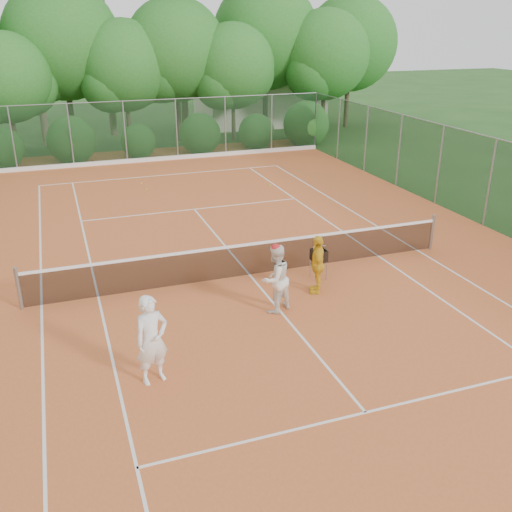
{
  "coord_description": "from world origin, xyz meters",
  "views": [
    {
      "loc": [
        -4.71,
        -13.68,
        6.57
      ],
      "look_at": [
        -0.24,
        -1.2,
        1.1
      ],
      "focal_mm": 40.0,
      "sensor_mm": 36.0,
      "label": 1
    }
  ],
  "objects_px": {
    "player_center_grp": "(275,278)",
    "player_yellow": "(317,264)",
    "ball_hopper": "(319,256)",
    "player_white": "(152,340)"
  },
  "relations": [
    {
      "from": "player_center_grp",
      "to": "player_yellow",
      "type": "xyz_separation_m",
      "value": [
        1.4,
        0.62,
        -0.08
      ]
    },
    {
      "from": "player_center_grp",
      "to": "ball_hopper",
      "type": "distance_m",
      "value": 2.26
    },
    {
      "from": "player_yellow",
      "to": "player_white",
      "type": "bearing_deg",
      "value": -37.54
    },
    {
      "from": "player_center_grp",
      "to": "ball_hopper",
      "type": "height_order",
      "value": "player_center_grp"
    },
    {
      "from": "player_white",
      "to": "player_yellow",
      "type": "height_order",
      "value": "player_white"
    },
    {
      "from": "player_white",
      "to": "ball_hopper",
      "type": "relative_size",
      "value": 2.16
    },
    {
      "from": "player_center_grp",
      "to": "player_white",
      "type": "bearing_deg",
      "value": -149.66
    },
    {
      "from": "player_yellow",
      "to": "ball_hopper",
      "type": "distance_m",
      "value": 0.84
    },
    {
      "from": "player_white",
      "to": "player_yellow",
      "type": "distance_m",
      "value": 5.35
    },
    {
      "from": "player_center_grp",
      "to": "player_yellow",
      "type": "bearing_deg",
      "value": 23.75
    }
  ]
}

